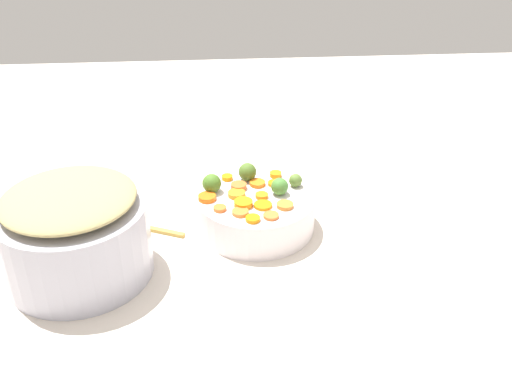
# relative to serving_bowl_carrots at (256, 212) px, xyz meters

# --- Properties ---
(tabletop) EXTENTS (2.40, 2.40, 0.02)m
(tabletop) POSITION_rel_serving_bowl_carrots_xyz_m (0.01, 0.04, -0.05)
(tabletop) COLOR beige
(tabletop) RESTS_ON ground
(serving_bowl_carrots) EXTENTS (0.25, 0.25, 0.08)m
(serving_bowl_carrots) POSITION_rel_serving_bowl_carrots_xyz_m (0.00, 0.00, 0.00)
(serving_bowl_carrots) COLOR white
(serving_bowl_carrots) RESTS_ON tabletop
(metal_pot) EXTENTS (0.28, 0.28, 0.15)m
(metal_pot) POSITION_rel_serving_bowl_carrots_xyz_m (0.13, -0.35, 0.04)
(metal_pot) COLOR #B3B3C4
(metal_pot) RESTS_ON tabletop
(stuffing_mound) EXTENTS (0.24, 0.24, 0.04)m
(stuffing_mound) POSITION_rel_serving_bowl_carrots_xyz_m (0.13, -0.35, 0.13)
(stuffing_mound) COLOR tan
(stuffing_mound) RESTS_ON metal_pot
(carrot_slice_0) EXTENTS (0.04, 0.04, 0.01)m
(carrot_slice_0) POSITION_rel_serving_bowl_carrots_xyz_m (0.01, 0.01, 0.04)
(carrot_slice_0) COLOR orange
(carrot_slice_0) RESTS_ON serving_bowl_carrots
(carrot_slice_1) EXTENTS (0.04, 0.04, 0.01)m
(carrot_slice_1) POSITION_rel_serving_bowl_carrots_xyz_m (0.04, -0.03, 0.05)
(carrot_slice_1) COLOR orange
(carrot_slice_1) RESTS_ON serving_bowl_carrots
(carrot_slice_2) EXTENTS (0.04, 0.04, 0.01)m
(carrot_slice_2) POSITION_rel_serving_bowl_carrots_xyz_m (0.05, 0.06, 0.04)
(carrot_slice_2) COLOR orange
(carrot_slice_2) RESTS_ON serving_bowl_carrots
(carrot_slice_3) EXTENTS (0.04, 0.04, 0.01)m
(carrot_slice_3) POSITION_rel_serving_bowl_carrots_xyz_m (-0.03, -0.03, 0.05)
(carrot_slice_3) COLOR orange
(carrot_slice_3) RESTS_ON serving_bowl_carrots
(carrot_slice_4) EXTENTS (0.04, 0.04, 0.01)m
(carrot_slice_4) POSITION_rel_serving_bowl_carrots_xyz_m (0.09, -0.01, 0.04)
(carrot_slice_4) COLOR orange
(carrot_slice_4) RESTS_ON serving_bowl_carrots
(carrot_slice_5) EXTENTS (0.04, 0.04, 0.01)m
(carrot_slice_5) POSITION_rel_serving_bowl_carrots_xyz_m (-0.08, 0.05, 0.04)
(carrot_slice_5) COLOR orange
(carrot_slice_5) RESTS_ON serving_bowl_carrots
(carrot_slice_6) EXTENTS (0.04, 0.04, 0.01)m
(carrot_slice_6) POSITION_rel_serving_bowl_carrots_xyz_m (0.01, -0.10, 0.04)
(carrot_slice_6) COLOR orange
(carrot_slice_6) RESTS_ON serving_bowl_carrots
(carrot_slice_7) EXTENTS (0.05, 0.05, 0.01)m
(carrot_slice_7) POSITION_rel_serving_bowl_carrots_xyz_m (0.07, -0.04, 0.04)
(carrot_slice_7) COLOR orange
(carrot_slice_7) RESTS_ON serving_bowl_carrots
(carrot_slice_8) EXTENTS (0.04, 0.04, 0.01)m
(carrot_slice_8) POSITION_rel_serving_bowl_carrots_xyz_m (-0.05, 0.05, 0.04)
(carrot_slice_8) COLOR orange
(carrot_slice_8) RESTS_ON serving_bowl_carrots
(carrot_slice_9) EXTENTS (0.04, 0.04, 0.01)m
(carrot_slice_9) POSITION_rel_serving_bowl_carrots_xyz_m (0.08, 0.02, 0.04)
(carrot_slice_9) COLOR orange
(carrot_slice_9) RESTS_ON serving_bowl_carrots
(carrot_slice_10) EXTENTS (0.03, 0.03, 0.01)m
(carrot_slice_10) POSITION_rel_serving_bowl_carrots_xyz_m (-0.08, -0.06, 0.04)
(carrot_slice_10) COLOR orange
(carrot_slice_10) RESTS_ON serving_bowl_carrots
(carrot_slice_11) EXTENTS (0.03, 0.03, 0.01)m
(carrot_slice_11) POSITION_rel_serving_bowl_carrots_xyz_m (0.05, -0.08, 0.04)
(carrot_slice_11) COLOR orange
(carrot_slice_11) RESTS_ON serving_bowl_carrots
(carrot_slice_12) EXTENTS (0.04, 0.04, 0.01)m
(carrot_slice_12) POSITION_rel_serving_bowl_carrots_xyz_m (0.04, 0.01, 0.04)
(carrot_slice_12) COLOR orange
(carrot_slice_12) RESTS_ON serving_bowl_carrots
(carrot_slice_13) EXTENTS (0.04, 0.04, 0.01)m
(carrot_slice_13) POSITION_rel_serving_bowl_carrots_xyz_m (-0.05, 0.01, 0.04)
(carrot_slice_13) COLOR orange
(carrot_slice_13) RESTS_ON serving_bowl_carrots
(carrot_slice_14) EXTENTS (0.04, 0.04, 0.01)m
(carrot_slice_14) POSITION_rel_serving_bowl_carrots_xyz_m (-0.00, -0.04, 0.04)
(carrot_slice_14) COLOR orange
(carrot_slice_14) RESTS_ON serving_bowl_carrots
(brussels_sprout_0) EXTENTS (0.04, 0.04, 0.04)m
(brussels_sprout_0) POSITION_rel_serving_bowl_carrots_xyz_m (-0.03, -0.09, 0.06)
(brussels_sprout_0) COLOR #497325
(brussels_sprout_0) RESTS_ON serving_bowl_carrots
(brussels_sprout_1) EXTENTS (0.04, 0.04, 0.04)m
(brussels_sprout_1) POSITION_rel_serving_bowl_carrots_xyz_m (-0.07, -0.01, 0.06)
(brussels_sprout_1) COLOR #4D6D27
(brussels_sprout_1) RESTS_ON serving_bowl_carrots
(brussels_sprout_2) EXTENTS (0.03, 0.03, 0.03)m
(brussels_sprout_2) POSITION_rel_serving_bowl_carrots_xyz_m (-0.04, 0.09, 0.05)
(brussels_sprout_2) COLOR #5B7932
(brussels_sprout_2) RESTS_ON serving_bowl_carrots
(brussels_sprout_3) EXTENTS (0.04, 0.04, 0.04)m
(brussels_sprout_3) POSITION_rel_serving_bowl_carrots_xyz_m (-0.01, 0.05, 0.06)
(brussels_sprout_3) COLOR #4A8536
(brussels_sprout_3) RESTS_ON serving_bowl_carrots
(wooden_spoon) EXTENTS (0.15, 0.29, 0.01)m
(wooden_spoon) POSITION_rel_serving_bowl_carrots_xyz_m (-0.06, -0.35, -0.03)
(wooden_spoon) COLOR #B48F40
(wooden_spoon) RESTS_ON tabletop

